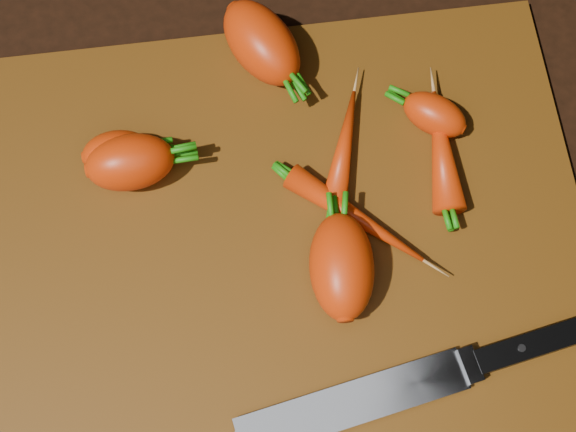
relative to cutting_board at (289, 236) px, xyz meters
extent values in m
cube|color=black|center=(0.00, 0.00, -0.01)|extent=(2.00, 2.00, 0.01)
cube|color=#633609|center=(0.00, 0.00, 0.00)|extent=(0.50, 0.40, 0.01)
ellipsoid|color=#F13B0B|center=(-0.13, 0.07, 0.03)|extent=(0.08, 0.05, 0.05)
ellipsoid|color=#F13B0B|center=(0.00, 0.17, 0.03)|extent=(0.09, 0.11, 0.05)
ellipsoid|color=#F13B0B|center=(0.04, -0.04, 0.03)|extent=(0.06, 0.09, 0.05)
ellipsoid|color=#F13B0B|center=(-0.14, 0.08, 0.03)|extent=(0.06, 0.04, 0.04)
ellipsoid|color=#F13B0B|center=(0.14, 0.09, 0.02)|extent=(0.07, 0.06, 0.03)
ellipsoid|color=#F13B0B|center=(0.06, 0.07, 0.02)|extent=(0.05, 0.11, 0.02)
ellipsoid|color=#F13B0B|center=(0.06, 0.00, 0.02)|extent=(0.11, 0.10, 0.02)
ellipsoid|color=#F13B0B|center=(0.14, 0.05, 0.02)|extent=(0.04, 0.11, 0.03)
cube|color=gray|center=(0.04, -0.14, 0.01)|extent=(0.02, 0.03, 0.01)
cube|color=black|center=(0.09, -0.13, 0.01)|extent=(0.11, 0.04, 0.01)
cylinder|color=#B2B2B7|center=(0.08, -0.14, 0.02)|extent=(0.01, 0.01, 0.00)
camera|label=1|loc=(-0.03, -0.20, 0.65)|focal=50.00mm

